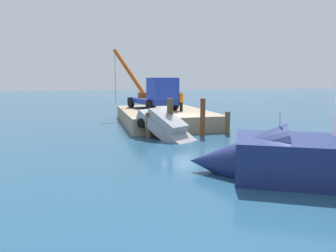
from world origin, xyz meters
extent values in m
plane|color=navy|center=(0.00, 0.00, 0.00)|extent=(200.00, 200.00, 0.00)
cube|color=gray|center=(-4.44, 0.00, 0.59)|extent=(11.39, 7.13, 1.18)
cube|color=navy|center=(-5.80, -0.80, 1.91)|extent=(6.22, 3.86, 0.45)
cube|color=#1F39AF|center=(-3.80, -0.25, 3.06)|extent=(2.18, 2.67, 1.86)
cylinder|color=black|center=(-4.17, 0.90, 1.68)|extent=(1.04, 0.55, 1.00)
cylinder|color=black|center=(-3.53, -1.43, 1.68)|extent=(1.04, 0.55, 1.00)
cylinder|color=black|center=(-8.08, -0.16, 1.68)|extent=(1.04, 0.55, 1.00)
cylinder|color=black|center=(-7.44, -2.50, 1.68)|extent=(1.04, 0.55, 1.00)
cylinder|color=#BF4C0C|center=(-8.81, -2.47, 4.66)|extent=(3.12, 2.88, 4.48)
cube|color=#BF4C0C|center=(-7.48, -1.26, 2.38)|extent=(1.00, 1.00, 0.50)
cylinder|color=#4C4C19|center=(-10.15, -3.68, 4.11)|extent=(0.04, 0.04, 5.35)
cylinder|color=black|center=(-3.29, 1.24, 1.55)|extent=(0.28, 0.28, 0.74)
cylinder|color=orange|center=(-3.29, 1.24, 2.29)|extent=(0.34, 0.34, 0.74)
sphere|color=tan|center=(-3.29, 1.24, 2.77)|extent=(0.21, 0.21, 0.21)
cube|color=#99999E|center=(2.38, -1.48, 0.58)|extent=(4.38, 3.68, 2.50)
cube|color=#99999E|center=(2.44, -1.44, 1.20)|extent=(2.82, 2.58, 1.54)
cylinder|color=black|center=(2.89, -0.10, -0.38)|extent=(0.84, 0.65, 0.86)
cylinder|color=black|center=(3.84, -1.60, -0.38)|extent=(0.84, 0.65, 0.86)
cylinder|color=black|center=(0.66, -1.52, 0.95)|extent=(0.84, 0.65, 0.86)
cylinder|color=black|center=(1.61, -3.01, 0.95)|extent=(0.84, 0.65, 0.86)
cone|color=navy|center=(10.41, -0.65, 0.43)|extent=(4.70, 4.86, 3.35)
cylinder|color=silver|center=(11.16, 0.76, 2.06)|extent=(0.06, 0.06, 1.00)
cylinder|color=brown|center=(1.91, -2.58, 0.83)|extent=(0.43, 0.43, 1.67)
cylinder|color=brown|center=(1.94, -1.14, 1.29)|extent=(0.42, 0.42, 2.58)
cylinder|color=brown|center=(2.13, 1.10, 1.28)|extent=(0.34, 0.34, 2.56)
cylinder|color=brown|center=(1.97, 3.03, 0.80)|extent=(0.36, 0.36, 1.60)
camera|label=1|loc=(21.14, -6.27, 3.75)|focal=32.15mm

